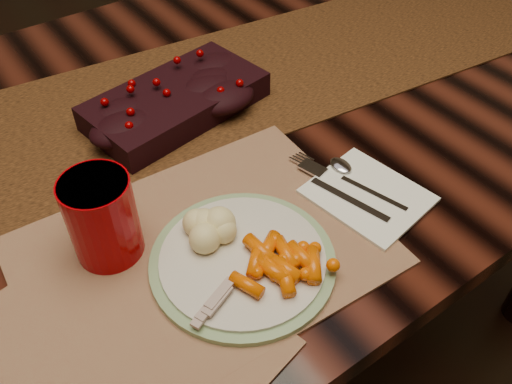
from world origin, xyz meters
TOP-DOWN VIEW (x-y plane):
  - floor at (0.00, 0.00)m, footprint 5.00×5.00m
  - dining_table at (0.00, 0.00)m, footprint 1.80×1.00m
  - table_runner at (0.05, 0.08)m, footprint 1.83×0.56m
  - centerpiece at (0.06, 0.04)m, footprint 0.33×0.21m
  - placemat_main at (-0.07, -0.26)m, footprint 0.49×0.37m
  - dinner_plate at (-0.04, -0.31)m, footprint 0.28×0.28m
  - baby_carrots at (-0.02, -0.35)m, footprint 0.12×0.11m
  - mashed_potatoes at (-0.05, -0.25)m, footprint 0.09×0.08m
  - turkey_shreds at (-0.11, -0.36)m, footprint 0.07×0.06m
  - napkin at (0.19, -0.31)m, footprint 0.16×0.18m
  - fork at (0.15, -0.29)m, footprint 0.07×0.17m
  - spoon at (0.19, -0.29)m, footprint 0.06×0.14m
  - red_cup at (-0.17, -0.18)m, footprint 0.09×0.09m

SIDE VIEW (x-z plane):
  - floor at x=0.00m, z-range 0.00..0.00m
  - dining_table at x=0.00m, z-range 0.00..0.75m
  - table_runner at x=0.05m, z-range 0.75..0.75m
  - placemat_main at x=-0.07m, z-range 0.75..0.75m
  - napkin at x=0.19m, z-range 0.75..0.76m
  - spoon at x=0.19m, z-range 0.76..0.76m
  - dinner_plate at x=-0.04m, z-range 0.75..0.77m
  - fork at x=0.15m, z-range 0.76..0.76m
  - turkey_shreds at x=-0.11m, z-range 0.77..0.79m
  - baby_carrots at x=-0.02m, z-range 0.77..0.79m
  - centerpiece at x=0.06m, z-range 0.75..0.81m
  - mashed_potatoes at x=-0.05m, z-range 0.77..0.82m
  - red_cup at x=-0.17m, z-range 0.75..0.88m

